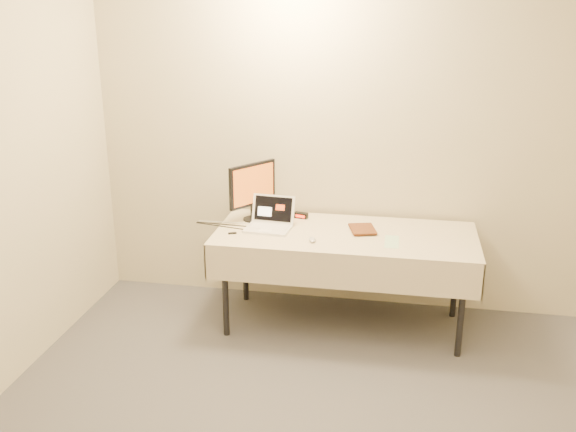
% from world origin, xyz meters
% --- Properties ---
extents(back_wall, '(4.00, 0.10, 2.70)m').
position_xyz_m(back_wall, '(0.00, 2.50, 1.35)').
color(back_wall, beige).
rests_on(back_wall, ground).
extents(table, '(1.86, 0.81, 0.74)m').
position_xyz_m(table, '(0.00, 2.05, 0.68)').
color(table, black).
rests_on(table, ground).
extents(laptop, '(0.35, 0.32, 0.22)m').
position_xyz_m(laptop, '(-0.55, 2.06, 0.79)').
color(laptop, white).
rests_on(laptop, table).
extents(monitor, '(0.27, 0.36, 0.44)m').
position_xyz_m(monitor, '(-0.72, 2.20, 1.00)').
color(monitor, black).
rests_on(monitor, table).
extents(book, '(0.17, 0.07, 0.23)m').
position_xyz_m(book, '(0.03, 2.09, 0.85)').
color(book, brown).
rests_on(book, table).
extents(alarm_clock, '(0.11, 0.06, 0.04)m').
position_xyz_m(alarm_clock, '(-0.37, 2.31, 0.76)').
color(alarm_clock, black).
rests_on(alarm_clock, table).
extents(clicker, '(0.07, 0.11, 0.02)m').
position_xyz_m(clicker, '(-0.21, 1.84, 0.75)').
color(clicker, '#B3B3B6').
rests_on(clicker, table).
extents(paper_form, '(0.10, 0.25, 0.00)m').
position_xyz_m(paper_form, '(0.33, 1.93, 0.74)').
color(paper_form, '#A8D4AA').
rests_on(paper_form, table).
extents(usb_dongle, '(0.06, 0.04, 0.01)m').
position_xyz_m(usb_dongle, '(-0.79, 1.88, 0.74)').
color(usb_dongle, black).
rests_on(usb_dongle, table).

